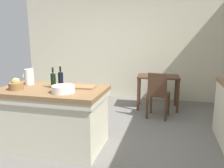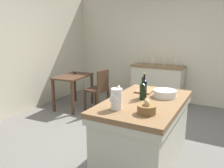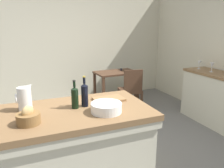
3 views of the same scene
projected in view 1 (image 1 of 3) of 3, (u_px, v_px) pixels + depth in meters
name	position (u px, v px, depth m)	size (l,w,h in m)	color
ground_plane	(88.00, 136.00, 3.68)	(6.76, 6.76, 0.00)	#66635E
wall_back	(121.00, 48.00, 5.88)	(5.32, 0.12, 2.60)	beige
island_table	(53.00, 115.00, 3.28)	(1.51, 0.90, 0.87)	brown
writing_desk	(158.00, 81.00, 5.00)	(0.94, 0.62, 0.79)	#472D1E
wooden_chair	(158.00, 93.00, 4.40)	(0.45, 0.45, 0.92)	#472D1E
pitcher	(29.00, 77.00, 3.44)	(0.17, 0.13, 0.28)	white
wash_bowl	(63.00, 89.00, 2.95)	(0.30, 0.30, 0.09)	white
bread_basket	(16.00, 85.00, 3.12)	(0.20, 0.20, 0.16)	brown
cutting_board	(83.00, 87.00, 3.23)	(0.34, 0.22, 0.02)	olive
wine_bottle_dark	(61.00, 79.00, 3.20)	(0.07, 0.07, 0.32)	black
wine_bottle_amber	(53.00, 80.00, 3.21)	(0.07, 0.07, 0.29)	black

